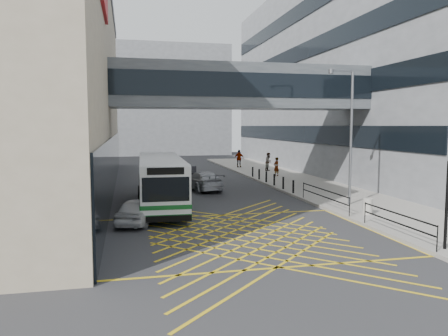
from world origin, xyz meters
TOP-DOWN VIEW (x-y plane):
  - ground at (0.00, 0.00)m, footprint 120.00×120.00m
  - building_right at (23.98, 24.00)m, footprint 24.09×44.00m
  - building_far at (-2.00, 60.00)m, footprint 28.00×16.00m
  - skybridge at (3.00, 12.00)m, footprint 20.00×4.10m
  - pavement at (9.00, 15.00)m, footprint 6.00×54.00m
  - box_junction at (0.00, 0.00)m, footprint 12.00×9.00m
  - bus at (-3.05, 7.35)m, footprint 2.89×10.63m
  - car_white at (-4.50, 3.42)m, footprint 2.71×4.38m
  - car_dark at (0.33, 19.89)m, footprint 2.21×4.35m
  - car_silver at (0.58, 13.78)m, footprint 2.68×5.06m
  - street_lamp at (7.71, 5.16)m, footprint 1.77×0.56m
  - litter_bin at (7.34, 2.28)m, footprint 0.49×0.49m
  - kerb_railings at (6.15, 1.78)m, footprint 0.05×12.54m
  - bollards at (6.25, 15.00)m, footprint 0.14×10.14m
  - pedestrian_a at (8.52, 19.99)m, footprint 0.84×0.76m
  - pedestrian_b at (9.35, 24.71)m, footprint 1.02×1.02m
  - pedestrian_c at (7.32, 29.06)m, footprint 1.28×1.05m

SIDE VIEW (x-z plane):
  - ground at x=0.00m, z-range 0.00..0.00m
  - box_junction at x=0.00m, z-range 0.00..0.01m
  - pavement at x=9.00m, z-range 0.00..0.16m
  - litter_bin at x=7.34m, z-range 0.16..1.01m
  - bollards at x=6.25m, z-range 0.16..1.06m
  - car_white at x=-4.50m, z-range 0.00..1.30m
  - car_dark at x=0.33m, z-range 0.00..1.30m
  - car_silver at x=0.58m, z-range 0.00..1.50m
  - kerb_railings at x=6.15m, z-range 0.38..1.38m
  - pedestrian_a at x=8.52m, z-range 0.16..1.89m
  - pedestrian_b at x=9.35m, z-range 0.16..2.03m
  - pedestrian_c at x=7.32m, z-range 0.16..2.12m
  - bus at x=-3.05m, z-range 0.11..3.07m
  - street_lamp at x=7.71m, z-range 0.70..8.51m
  - skybridge at x=3.00m, z-range 6.00..9.00m
  - building_far at x=-2.00m, z-range 0.00..18.00m
  - building_right at x=23.98m, z-range 0.00..20.00m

